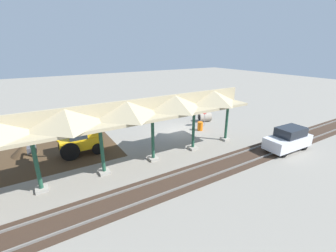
{
  "coord_description": "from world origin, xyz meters",
  "views": [
    {
      "loc": [
        12.4,
        18.23,
        8.15
      ],
      "look_at": [
        2.56,
        2.13,
        1.6
      ],
      "focal_mm": 24.0,
      "sensor_mm": 36.0,
      "label": 1
    }
  ],
  "objects_px": {
    "backhoe": "(79,140)",
    "concrete_pipe": "(205,117)",
    "traffic_barrel": "(200,126)",
    "stop_sign": "(205,113)",
    "distant_parked_car": "(288,139)"
  },
  "relations": [
    {
      "from": "stop_sign",
      "to": "distant_parked_car",
      "type": "xyz_separation_m",
      "value": [
        -1.96,
        8.37,
        -0.54
      ]
    },
    {
      "from": "stop_sign",
      "to": "traffic_barrel",
      "type": "height_order",
      "value": "stop_sign"
    },
    {
      "from": "concrete_pipe",
      "to": "traffic_barrel",
      "type": "xyz_separation_m",
      "value": [
        2.44,
        2.14,
        -0.06
      ]
    },
    {
      "from": "traffic_barrel",
      "to": "backhoe",
      "type": "bearing_deg",
      "value": -3.24
    },
    {
      "from": "backhoe",
      "to": "distant_parked_car",
      "type": "xyz_separation_m",
      "value": [
        -15.06,
        8.27,
        -0.28
      ]
    },
    {
      "from": "backhoe",
      "to": "traffic_barrel",
      "type": "height_order",
      "value": "backhoe"
    },
    {
      "from": "concrete_pipe",
      "to": "traffic_barrel",
      "type": "height_order",
      "value": "concrete_pipe"
    },
    {
      "from": "stop_sign",
      "to": "traffic_barrel",
      "type": "xyz_separation_m",
      "value": [
        1.23,
        0.78,
        -1.07
      ]
    },
    {
      "from": "distant_parked_car",
      "to": "traffic_barrel",
      "type": "height_order",
      "value": "distant_parked_car"
    },
    {
      "from": "backhoe",
      "to": "traffic_barrel",
      "type": "relative_size",
      "value": 5.92
    },
    {
      "from": "concrete_pipe",
      "to": "traffic_barrel",
      "type": "bearing_deg",
      "value": 41.31
    },
    {
      "from": "backhoe",
      "to": "concrete_pipe",
      "type": "relative_size",
      "value": 3.27
    },
    {
      "from": "stop_sign",
      "to": "distant_parked_car",
      "type": "relative_size",
      "value": 0.5
    },
    {
      "from": "concrete_pipe",
      "to": "stop_sign",
      "type": "bearing_deg",
      "value": 48.56
    },
    {
      "from": "stop_sign",
      "to": "backhoe",
      "type": "xyz_separation_m",
      "value": [
        13.1,
        0.11,
        -0.26
      ]
    }
  ]
}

